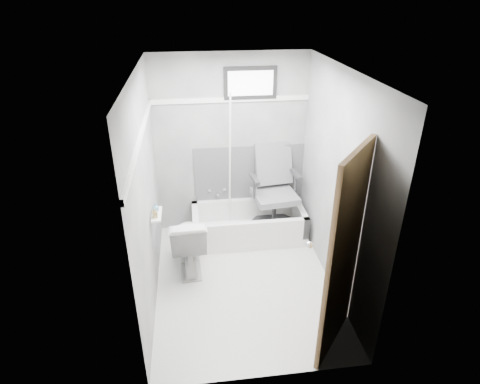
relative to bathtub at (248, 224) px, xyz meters
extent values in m
plane|color=silver|center=(-0.19, -0.93, -0.21)|extent=(2.60, 2.60, 0.00)
plane|color=silver|center=(-0.19, -0.93, 2.19)|extent=(2.60, 2.60, 0.00)
cube|color=slate|center=(-0.19, 0.37, 0.99)|extent=(2.00, 0.02, 2.40)
cube|color=slate|center=(-0.19, -2.23, 0.99)|extent=(2.00, 0.02, 2.40)
cube|color=slate|center=(-1.19, -0.93, 0.99)|extent=(0.02, 2.60, 2.40)
cube|color=slate|center=(0.81, -0.93, 0.99)|extent=(0.02, 2.60, 2.40)
imported|color=silver|center=(-0.81, -0.57, 0.16)|extent=(0.45, 0.77, 0.74)
cube|color=#4C4C4F|center=(0.06, 0.36, 0.59)|extent=(1.50, 0.02, 0.78)
cube|color=white|center=(-0.19, 0.36, 1.61)|extent=(2.00, 0.02, 0.06)
cube|color=white|center=(-1.18, -0.93, 1.61)|extent=(0.02, 2.60, 0.06)
cylinder|color=white|center=(-0.23, 0.13, 0.84)|extent=(0.02, 0.32, 1.93)
cube|color=white|center=(-1.12, -0.80, 0.69)|extent=(0.10, 0.32, 0.02)
imported|color=#97824B|center=(-1.13, -0.88, 0.76)|extent=(0.06, 0.06, 0.11)
imported|color=teal|center=(-1.13, -0.74, 0.75)|extent=(0.10, 0.10, 0.09)
camera|label=1|loc=(-0.71, -4.59, 2.87)|focal=30.00mm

